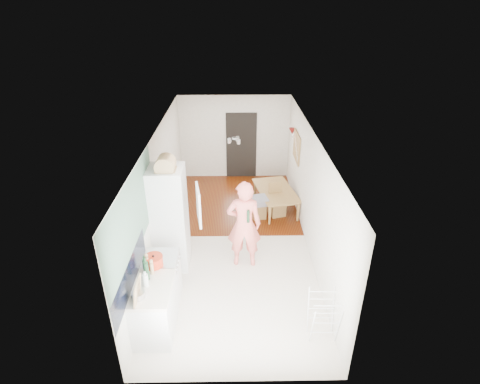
{
  "coord_description": "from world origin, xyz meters",
  "views": [
    {
      "loc": [
        0.01,
        -7.02,
        4.87
      ],
      "look_at": [
        0.11,
        0.2,
        1.15
      ],
      "focal_mm": 28.0,
      "sensor_mm": 36.0,
      "label": 1
    }
  ],
  "objects_px": {
    "person": "(244,217)",
    "drying_rack": "(323,318)",
    "stool": "(259,210)",
    "dining_table": "(276,201)",
    "dining_chair": "(277,200)"
  },
  "relations": [
    {
      "from": "person",
      "to": "dining_table",
      "type": "xyz_separation_m",
      "value": [
        0.9,
        2.25,
        -0.87
      ]
    },
    {
      "from": "stool",
      "to": "drying_rack",
      "type": "relative_size",
      "value": 0.5
    },
    {
      "from": "dining_table",
      "to": "dining_chair",
      "type": "distance_m",
      "value": 0.36
    },
    {
      "from": "person",
      "to": "drying_rack",
      "type": "bearing_deg",
      "value": 123.8
    },
    {
      "from": "drying_rack",
      "to": "dining_table",
      "type": "bearing_deg",
      "value": 95.84
    },
    {
      "from": "drying_rack",
      "to": "person",
      "type": "bearing_deg",
      "value": 123.63
    },
    {
      "from": "person",
      "to": "stool",
      "type": "height_order",
      "value": "person"
    },
    {
      "from": "dining_table",
      "to": "stool",
      "type": "relative_size",
      "value": 3.24
    },
    {
      "from": "dining_table",
      "to": "stool",
      "type": "bearing_deg",
      "value": 120.31
    },
    {
      "from": "person",
      "to": "drying_rack",
      "type": "relative_size",
      "value": 2.67
    },
    {
      "from": "stool",
      "to": "person",
      "type": "bearing_deg",
      "value": -102.88
    },
    {
      "from": "person",
      "to": "drying_rack",
      "type": "height_order",
      "value": "person"
    },
    {
      "from": "person",
      "to": "dining_chair",
      "type": "bearing_deg",
      "value": -112.69
    },
    {
      "from": "person",
      "to": "stool",
      "type": "relative_size",
      "value": 5.34
    },
    {
      "from": "dining_table",
      "to": "dining_chair",
      "type": "bearing_deg",
      "value": 166.24
    }
  ]
}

